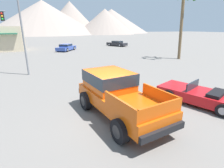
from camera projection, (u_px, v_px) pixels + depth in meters
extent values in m
plane|color=slate|center=(110.00, 113.00, 8.18)|extent=(320.00, 320.00, 0.00)
cube|color=#CC4C0C|center=(120.00, 101.00, 7.60)|extent=(2.72, 5.15, 0.56)
cube|color=#CC4C0C|center=(109.00, 80.00, 8.19)|extent=(2.12, 2.42, 0.83)
cube|color=#1E2833|center=(109.00, 77.00, 8.15)|extent=(2.17, 2.47, 0.53)
cube|color=#CC4C0C|center=(120.00, 106.00, 5.87)|extent=(0.40, 1.94, 0.48)
cube|color=#CC4C0C|center=(160.00, 96.00, 6.78)|extent=(0.40, 1.94, 0.48)
cube|color=#CC4C0C|center=(160.00, 110.00, 5.55)|extent=(1.86, 0.38, 0.48)
cube|color=black|center=(96.00, 88.00, 9.70)|extent=(1.91, 0.47, 0.24)
cube|color=black|center=(163.00, 132.00, 5.61)|extent=(1.91, 0.47, 0.24)
cylinder|color=black|center=(86.00, 101.00, 8.46)|extent=(0.44, 0.91, 0.87)
cylinder|color=#232326|center=(86.00, 101.00, 8.46)|extent=(0.39, 0.53, 0.48)
cylinder|color=black|center=(120.00, 93.00, 9.44)|extent=(0.44, 0.91, 0.87)
cylinder|color=#232326|center=(120.00, 93.00, 9.44)|extent=(0.39, 0.53, 0.48)
cylinder|color=black|center=(120.00, 131.00, 5.98)|extent=(0.44, 0.91, 0.87)
cylinder|color=#232326|center=(120.00, 131.00, 5.98)|extent=(0.39, 0.53, 0.48)
cylinder|color=black|center=(162.00, 116.00, 6.95)|extent=(0.44, 0.91, 0.87)
cylinder|color=#232326|center=(162.00, 116.00, 6.95)|extent=(0.39, 0.53, 0.48)
cube|color=#B21419|center=(200.00, 96.00, 9.13)|extent=(3.25, 4.53, 0.50)
cube|color=#1E2833|center=(193.00, 85.00, 9.31)|extent=(1.40, 0.64, 0.42)
cube|color=black|center=(217.00, 93.00, 8.53)|extent=(1.53, 1.09, 0.16)
cylinder|color=black|center=(169.00, 95.00, 9.49)|extent=(0.44, 0.66, 0.62)
cylinder|color=#9E9EA3|center=(169.00, 95.00, 9.49)|extent=(0.35, 0.40, 0.34)
cylinder|color=black|center=(183.00, 88.00, 10.61)|extent=(0.44, 0.66, 0.62)
cylinder|color=#9E9EA3|center=(183.00, 88.00, 10.61)|extent=(0.35, 0.40, 0.34)
cylinder|color=black|center=(223.00, 111.00, 7.72)|extent=(0.44, 0.66, 0.62)
cylinder|color=#9E9EA3|center=(223.00, 111.00, 7.72)|extent=(0.35, 0.40, 0.34)
cylinder|color=black|center=(4.00, 49.00, 30.29)|extent=(0.67, 0.56, 0.66)
cylinder|color=#9E9EA3|center=(4.00, 49.00, 30.29)|extent=(0.43, 0.40, 0.36)
cube|color=#334C9E|center=(66.00, 48.00, 30.47)|extent=(3.97, 4.81, 0.55)
cube|color=#334C9E|center=(66.00, 45.00, 30.21)|extent=(2.35, 2.46, 0.44)
cube|color=#1E2833|center=(66.00, 45.00, 30.19)|extent=(2.40, 2.51, 0.27)
cylinder|color=black|center=(66.00, 48.00, 31.99)|extent=(0.53, 0.66, 0.64)
cylinder|color=#9E9EA3|center=(66.00, 48.00, 31.99)|extent=(0.39, 0.42, 0.35)
cylinder|color=black|center=(74.00, 48.00, 31.67)|extent=(0.53, 0.66, 0.64)
cylinder|color=#9E9EA3|center=(74.00, 48.00, 31.67)|extent=(0.39, 0.42, 0.35)
cylinder|color=black|center=(58.00, 50.00, 29.34)|extent=(0.53, 0.66, 0.64)
cylinder|color=#9E9EA3|center=(58.00, 50.00, 29.34)|extent=(0.39, 0.42, 0.35)
cylinder|color=black|center=(67.00, 50.00, 29.02)|extent=(0.53, 0.66, 0.64)
cylinder|color=#9E9EA3|center=(67.00, 50.00, 29.02)|extent=(0.39, 0.42, 0.35)
cube|color=#232328|center=(117.00, 44.00, 38.25)|extent=(3.82, 4.79, 0.56)
cube|color=#232328|center=(117.00, 42.00, 38.04)|extent=(2.30, 2.42, 0.40)
cube|color=#1E2833|center=(117.00, 42.00, 38.03)|extent=(2.35, 2.48, 0.24)
cylinder|color=black|center=(109.00, 44.00, 38.49)|extent=(0.53, 0.68, 0.66)
cylinder|color=#9E9EA3|center=(109.00, 44.00, 38.49)|extent=(0.39, 0.43, 0.36)
cylinder|color=black|center=(114.00, 44.00, 39.75)|extent=(0.53, 0.68, 0.66)
cylinder|color=#9E9EA3|center=(114.00, 44.00, 39.75)|extent=(0.39, 0.43, 0.36)
cylinder|color=black|center=(120.00, 45.00, 36.84)|extent=(0.53, 0.68, 0.66)
cylinder|color=#9E9EA3|center=(120.00, 45.00, 36.84)|extent=(0.39, 0.43, 0.36)
cylinder|color=black|center=(124.00, 45.00, 38.10)|extent=(0.53, 0.68, 0.66)
cylinder|color=#9E9EA3|center=(124.00, 45.00, 38.10)|extent=(0.39, 0.43, 0.36)
cube|color=black|center=(2.00, 16.00, 18.17)|extent=(0.34, 0.26, 0.90)
sphere|color=red|center=(1.00, 13.00, 17.96)|extent=(0.20, 0.20, 0.20)
sphere|color=orange|center=(2.00, 16.00, 18.04)|extent=(0.20, 0.20, 0.20)
sphere|color=green|center=(2.00, 19.00, 18.12)|extent=(0.20, 0.20, 0.20)
cylinder|color=slate|center=(21.00, 20.00, 13.57)|extent=(0.14, 0.14, 8.71)
cylinder|color=brown|center=(181.00, 27.00, 21.51)|extent=(0.36, 0.79, 7.91)
cone|color=gray|center=(111.00, 21.00, 141.57)|extent=(59.39, 59.39, 18.23)
cone|color=gray|center=(70.00, 18.00, 119.97)|extent=(40.77, 40.77, 21.10)
cone|color=gray|center=(43.00, 18.00, 107.60)|extent=(67.38, 67.38, 19.95)
cone|color=gray|center=(105.00, 22.00, 112.84)|extent=(38.21, 38.21, 15.52)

